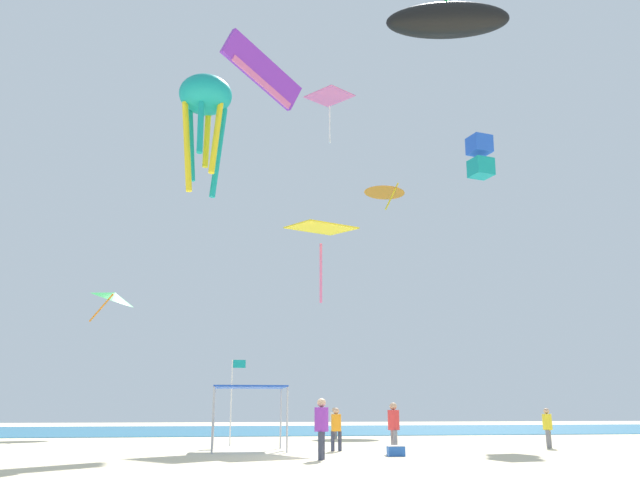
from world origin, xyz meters
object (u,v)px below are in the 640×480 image
Objects in this scene: person_leftmost at (336,426)px; kite_inflatable_black at (447,20)px; kite_delta_green at (113,296)px; person_central at (394,423)px; person_rightmost at (334,420)px; kite_diamond_pink at (330,99)px; cooler_box at (396,451)px; kite_parafoil_purple at (262,72)px; person_near_tent at (547,425)px; kite_box_blue at (480,157)px; kite_diamond_yellow at (321,232)px; canopy_tent at (250,390)px; kite_octopus_teal at (205,101)px; person_far_shore at (321,423)px; banner_flag at (233,393)px; kite_delta_orange at (385,189)px.

person_leftmost is 24.27m from kite_inflatable_black.
person_central is at bearing -119.67° from kite_delta_green.
person_rightmost is 23.70m from kite_diamond_pink.
cooler_box is 0.10× the size of kite_parafoil_purple.
kite_box_blue is at bearing 30.27° from person_near_tent.
kite_diamond_yellow is at bearing 99.14° from person_near_tent.
kite_diamond_pink is at bearing 9.88° from kite_parafoil_purple.
kite_parafoil_purple is (-11.30, 11.48, 21.37)m from person_near_tent.
kite_delta_green is 0.89× the size of kite_diamond_yellow.
kite_box_blue is 0.73× the size of kite_delta_green.
kite_box_blue is at bearing 33.90° from canopy_tent.
canopy_tent is 10.26m from kite_diamond_yellow.
kite_octopus_teal is (-5.63, 3.33, 14.76)m from person_leftmost.
cooler_box is (2.71, 1.17, -0.92)m from person_far_shore.
person_leftmost is at bearing 135.64° from person_near_tent.
kite_delta_green is at bearing -26.33° from kite_box_blue.
kite_inflatable_black is (10.96, 5.31, 20.90)m from canopy_tent.
person_near_tent is at bearing 24.51° from cooler_box.
person_leftmost is at bearing 131.73° from kite_diamond_pink.
person_near_tent is at bearing 64.75° from kite_box_blue.
kite_octopus_teal reaches higher than kite_diamond_yellow.
kite_inflatable_black is (8.87, 10.04, 22.05)m from person_far_shore.
person_central is at bearing 77.10° from cooler_box.
person_rightmost is (4.92, 9.30, -1.31)m from canopy_tent.
banner_flag is 1.38× the size of kite_box_blue.
person_central is 21.53m from kite_box_blue.
person_leftmost is at bearing 151.76° from kite_delta_orange.
person_leftmost is 2.76× the size of cooler_box.
kite_inflatable_black is (-1.07, 5.58, 22.23)m from person_near_tent.
kite_inflatable_black is at bearing -145.35° from person_rightmost.
kite_diamond_pink is at bearing -53.57° from kite_inflatable_black.
person_leftmost is 0.40× the size of kite_delta_orange.
kite_inflatable_black is at bearing 30.82° from person_leftmost.
person_central is 0.67× the size of kite_box_blue.
person_far_shore reaches higher than cooler_box.
person_far_shore is 25.80m from kite_inflatable_black.
kite_delta_orange is (12.33, 20.15, 17.06)m from banner_flag.
kite_diamond_yellow is at bearing 11.96° from kite_inflatable_black.
person_leftmost is 20.55m from kite_delta_green.
kite_delta_green is (-22.12, 5.38, -8.41)m from kite_box_blue.
person_leftmost is at bearing 148.72° from person_rightmost.
kite_box_blue is at bearing 122.14° from kite_octopus_teal.
kite_octopus_teal is (-7.49, 4.78, 14.65)m from person_central.
cooler_box is at bearing -69.08° from person_leftmost.
person_leftmost is at bearing 30.43° from kite_box_blue.
kite_box_blue reaches higher than kite_diamond_yellow.
kite_delta_green is (-9.99, 19.66, 7.14)m from person_far_shore.
kite_delta_orange is at bearing 12.83° from kite_parafoil_purple.
person_rightmost is at bearing 89.48° from cooler_box.
person_central is 25.49m from kite_parafoil_purple.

